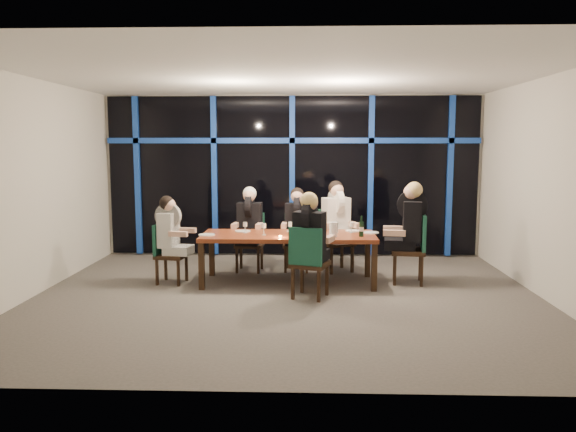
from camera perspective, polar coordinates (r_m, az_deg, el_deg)
The scene contains 29 objects.
room at distance 7.52m, azimuth -0.16°, elevation 6.80°, with size 7.04×7.00×3.02m.
window_wall at distance 10.47m, azimuth 0.50°, elevation 4.33°, with size 6.86×0.43×2.94m.
dining_table at distance 8.44m, azimuth 0.05°, elevation -2.31°, with size 2.60×1.00×0.75m.
chair_far_left at distance 9.36m, azimuth -3.85°, elevation -2.30°, with size 0.48×0.48×0.95m.
chair_far_mid at distance 9.37m, azimuth 0.95°, elevation -2.32°, with size 0.46×0.46×0.94m.
chair_far_right at distance 9.37m, azimuth 4.74°, elevation -2.07°, with size 0.62×0.62×1.02m.
chair_end_left at distance 8.68m, azimuth -12.25°, elevation -3.40°, with size 0.48×0.48×0.91m.
chair_end_right at distance 8.66m, azimuth 12.74°, elevation -2.89°, with size 0.55×0.55×1.05m.
chair_near_mid at distance 7.59m, azimuth 2.06°, elevation -4.37°, with size 0.59×0.59×0.99m.
diner_far_left at distance 9.23m, azimuth -3.96°, elevation -0.07°, with size 0.49×0.61×0.93m.
diner_far_mid at distance 9.24m, azimuth 0.92°, elevation -0.11°, with size 0.48×0.60×0.92m.
diner_far_right at distance 9.23m, azimuth 5.01°, elevation 0.32°, with size 0.64×0.70×0.99m.
diner_end_left at distance 8.59m, azimuth -11.85°, elevation -1.05°, with size 0.59×0.48×0.88m.
diner_end_right at distance 8.59m, azimuth 12.22°, elevation -0.17°, with size 0.68×0.56×1.02m.
diner_near_mid at distance 7.60m, azimuth 2.28°, elevation -1.34°, with size 0.60×0.68×0.97m.
plate_far_left at distance 8.70m, azimuth -4.62°, elevation -1.54°, with size 0.24×0.24×0.01m, color white.
plate_far_mid at distance 8.70m, azimuth 0.66°, elevation -1.52°, with size 0.24×0.24×0.01m, color white.
plate_far_right at distance 8.76m, azimuth 6.62°, elevation -1.50°, with size 0.24×0.24×0.01m, color white.
plate_end_left at distance 8.41m, azimuth -8.26°, elevation -1.90°, with size 0.24×0.24×0.01m, color white.
plate_end_right at distance 8.62m, azimuth 8.43°, elevation -1.68°, with size 0.24×0.24×0.01m, color white.
plate_near_mid at distance 8.16m, azimuth 3.55°, elevation -2.12°, with size 0.24×0.24×0.01m, color white.
wine_bottle at distance 8.26m, azimuth 7.46°, elevation -1.28°, with size 0.07×0.07×0.31m.
water_pitcher at distance 8.20m, azimuth 4.63°, elevation -1.37°, with size 0.13×0.12×0.21m.
tea_light at distance 8.13m, azimuth -0.80°, elevation -2.10°, with size 0.05×0.05×0.03m, color #FCAA4B.
wine_glass_a at distance 8.34m, azimuth -2.47°, elevation -1.08°, with size 0.07×0.07×0.17m.
wine_glass_b at distance 8.47m, azimuth 0.27°, elevation -0.94°, with size 0.07×0.07×0.18m.
wine_glass_c at distance 8.44m, azimuth 2.50°, elevation -1.03°, with size 0.06×0.06×0.16m.
wine_glass_d at distance 8.54m, azimuth -4.39°, elevation -0.93°, with size 0.06×0.06×0.17m.
wine_glass_e at distance 8.59m, azimuth 6.47°, elevation -0.95°, with size 0.06×0.06×0.16m.
Camera 1 is at (0.28, -7.52, 2.08)m, focal length 35.00 mm.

